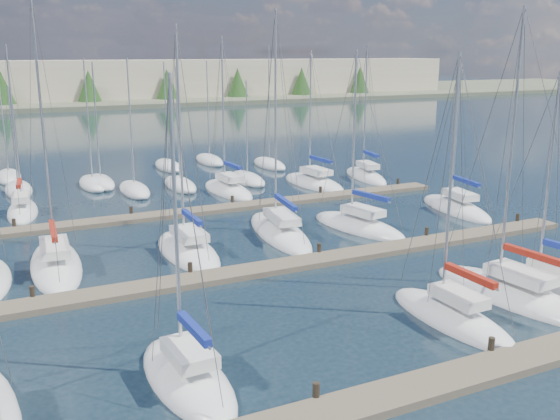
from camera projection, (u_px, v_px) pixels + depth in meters
name	position (u px, v px, depth m)	size (l,w,h in m)	color
ground	(109.00, 156.00, 73.10)	(400.00, 400.00, 0.00)	#1C2D38
dock_near	(425.00, 387.00, 22.49)	(44.00, 1.93, 1.10)	#6B5E4C
dock_mid	(264.00, 269.00, 34.70)	(44.00, 1.93, 1.10)	#6B5E4C
dock_far	(187.00, 212.00, 46.91)	(44.00, 1.93, 1.10)	#6B5E4C
sailboat_k	(280.00, 232.00, 41.74)	(4.22, 10.57, 15.31)	white
sailboat_m	(456.00, 208.00, 48.05)	(3.90, 8.83, 11.93)	white
sailboat_j	(188.00, 250.00, 37.83)	(3.08, 8.53, 14.18)	white
sailboat_q	(314.00, 183.00, 57.40)	(3.63, 9.00, 12.71)	white
sailboat_e	(511.00, 294.00, 31.02)	(3.94, 9.62, 14.68)	white
sailboat_n	(23.00, 211.00, 47.08)	(2.92, 7.39, 13.18)	white
sailboat_i	(56.00, 265.00, 35.29)	(3.42, 9.93, 15.69)	white
sailboat_c	(187.00, 378.00, 23.05)	(2.94, 7.14, 11.96)	white
sailboat_l	(359.00, 226.00, 43.14)	(4.37, 8.81, 12.78)	white
sailboat_p	(228.00, 190.00, 54.42)	(3.08, 8.32, 13.91)	white
sailboat_d	(451.00, 317.00, 28.27)	(2.53, 7.67, 12.63)	white
sailboat_r	(366.00, 176.00, 60.41)	(3.79, 8.41, 13.35)	white
sailboat_f	(549.00, 288.00, 31.85)	(3.23, 8.30, 11.73)	white
distant_boats	(96.00, 182.00, 57.03)	(36.93, 20.75, 13.30)	#9EA0A5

